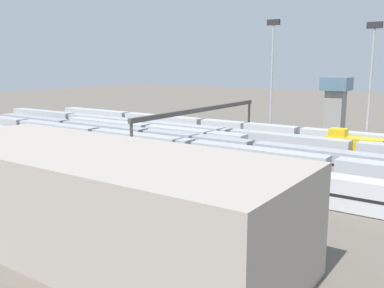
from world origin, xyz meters
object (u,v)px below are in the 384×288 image
train_on_track_4 (186,143)px  train_on_track_2 (222,137)px  train_on_track_1 (353,146)px  control_tower (335,102)px  light_mast_2 (272,64)px  train_on_track_5 (187,150)px  train_on_track_3 (148,134)px  signal_gantry (202,113)px  light_mast_0 (372,69)px  maintenance_shed (94,200)px  train_on_track_7 (184,166)px  train_on_track_0 (242,131)px

train_on_track_4 → train_on_track_2: 10.21m
train_on_track_1 → control_tower: (9.63, -20.61, 5.92)m
light_mast_2 → control_tower: size_ratio=1.89×
train_on_track_5 → train_on_track_3: size_ratio=2.94×
light_mast_2 → signal_gantry: light_mast_2 is taller
train_on_track_5 → signal_gantry: 9.57m
control_tower → train_on_track_2: bearing=59.3°
signal_gantry → train_on_track_2: bearing=-90.8°
light_mast_0 → light_mast_2: light_mast_2 is taller
light_mast_0 → train_on_track_4: bearing=38.9°
light_mast_0 → signal_gantry: (25.60, 19.73, -8.18)m
train_on_track_4 → train_on_track_5: same height
train_on_track_5 → maintenance_shed: bearing=112.0°
train_on_track_1 → train_on_track_7: bearing=61.1°
train_on_track_3 → control_tower: bearing=-135.3°
train_on_track_1 → train_on_track_4: bearing=29.2°
train_on_track_3 → light_mast_2: light_mast_2 is taller
train_on_track_1 → maintenance_shed: size_ratio=0.26×
train_on_track_2 → light_mast_2: size_ratio=5.31×
train_on_track_5 → maintenance_shed: maintenance_shed is taller
train_on_track_0 → maintenance_shed: bearing=105.4°
light_mast_0 → signal_gantry: light_mast_0 is taller
train_on_track_1 → control_tower: size_ratio=0.72×
control_tower → train_on_track_0: bearing=44.5°
train_on_track_7 → train_on_track_3: 31.24m
train_on_track_7 → train_on_track_0: 36.13m
train_on_track_4 → train_on_track_7: 18.19m
train_on_track_7 → light_mast_2: light_mast_2 is taller
train_on_track_5 → train_on_track_0: same height
train_on_track_5 → train_on_track_1: size_ratio=13.90×
signal_gantry → train_on_track_7: bearing=115.5°
train_on_track_7 → train_on_track_0: (8.96, -35.00, 0.07)m
train_on_track_0 → signal_gantry: 18.40m
train_on_track_0 → light_mast_0: size_ratio=4.66×
train_on_track_2 → maintenance_shed: bearing=107.6°
train_on_track_4 → light_mast_0: size_ratio=4.66×
train_on_track_3 → control_tower: size_ratio=3.41×
train_on_track_3 → maintenance_shed: 54.51m
train_on_track_0 → train_on_track_1: train_on_track_1 is taller
train_on_track_5 → signal_gantry: signal_gantry is taller
train_on_track_0 → control_tower: size_ratio=8.29×
train_on_track_2 → train_on_track_1: size_ratio=13.90×
train_on_track_4 → maintenance_shed: maintenance_shed is taller
train_on_track_2 → light_mast_0: bearing=-154.4°
train_on_track_3 → train_on_track_4: bearing=160.0°
maintenance_shed → control_tower: size_ratio=2.81×
train_on_track_3 → maintenance_shed: bearing=125.2°
train_on_track_2 → control_tower: (-15.18, -25.61, 6.04)m
train_on_track_7 → maintenance_shed: maintenance_shed is taller
light_mast_0 → control_tower: size_ratio=1.78×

